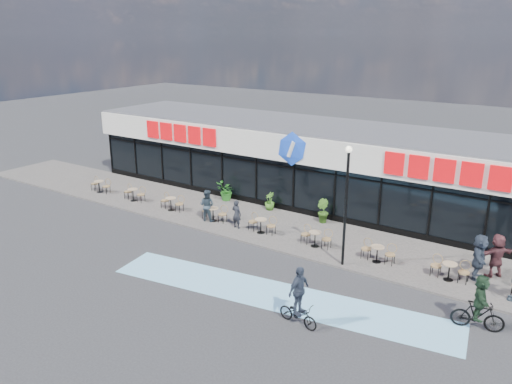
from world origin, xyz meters
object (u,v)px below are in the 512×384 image
Objects in this scene: lamp_post at (346,196)px; bistro_set_0 at (100,185)px; potted_plant_right at (322,211)px; patron_left at (237,214)px; potted_plant_left at (226,191)px; cyclist_a at (299,302)px; potted_plant_mid at (270,201)px; cyclist_b at (479,305)px; pedestrian_b at (479,257)px; patron_right at (207,205)px; pedestrian_c at (497,256)px.

lamp_post is 3.44× the size of bistro_set_0.
patron_left reaches higher than potted_plant_right.
cyclist_a is (10.09, -9.28, 0.22)m from potted_plant_left.
potted_plant_mid is 13.78m from cyclist_b.
bistro_set_0 is (-17.19, 1.15, -2.68)m from lamp_post.
bistro_set_0 is 1.22× the size of potted_plant_right.
patron_left is 0.73× the size of cyclist_b.
cyclist_b is (0.72, -3.81, -0.14)m from pedestrian_b.
cyclist_a is at bearing 141.64° from patron_left.
bistro_set_0 is at bearing -168.04° from potted_plant_right.
cyclist_b is at bearing -7.64° from bistro_set_0.
potted_plant_right reaches higher than potted_plant_left.
potted_plant_right is 0.72× the size of patron_right.
cyclist_a reaches higher than potted_plant_right.
bistro_set_0 is 0.75× the size of cyclist_b.
potted_plant_mid reaches higher than bistro_set_0.
lamp_post reaches higher than pedestrian_c.
bistro_set_0 is at bearing -40.81° from pedestrian_c.
pedestrian_b is (8.19, -2.28, 0.34)m from potted_plant_right.
patron_right is (-1.93, -0.02, 0.12)m from patron_left.
patron_left is at bearing -46.04° from potted_plant_left.
patron_left is at bearing 139.08° from cyclist_a.
patron_right is 0.85× the size of cyclist_b.
pedestrian_b is at bearing 1.85° from bistro_set_0.
pedestrian_b is (5.15, 1.87, -2.17)m from lamp_post.
lamp_post is 3.04× the size of patron_right.
potted_plant_mid is 0.53× the size of pedestrian_b.
potted_plant_left is 0.52× the size of cyclist_a.
lamp_post is at bearing -53.79° from potted_plant_right.
patron_right reaches higher than potted_plant_right.
bistro_set_0 is 22.96m from pedestrian_c.
lamp_post is 2.58× the size of cyclist_b.
cyclist_b is at bearing -21.70° from potted_plant_left.
cyclist_a reaches higher than potted_plant_left.
potted_plant_left is at bearing 156.25° from lamp_post.
potted_plant_left is 1.13× the size of potted_plant_mid.
pedestrian_c is at bearing 176.02° from patron_right.
potted_plant_left is 0.62× the size of pedestrian_c.
potted_plant_left is 4.49m from patron_left.
bistro_set_0 is at bearing -158.59° from potted_plant_left.
pedestrian_b is at bearing 173.80° from patron_right.
patron_right is at bearing -37.83° from pedestrian_c.
pedestrian_b is at bearing 56.87° from cyclist_a.
cyclist_a reaches higher than patron_right.
pedestrian_c is (0.57, 0.59, -0.03)m from pedestrian_b.
patron_right reaches higher than potted_plant_mid.
bistro_set_0 is 10.82m from patron_left.
pedestrian_c is (15.21, -1.71, 0.36)m from potted_plant_left.
potted_plant_mid is at bearing 16.08° from bistro_set_0.
pedestrian_c is (8.76, -1.69, 0.31)m from potted_plant_right.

